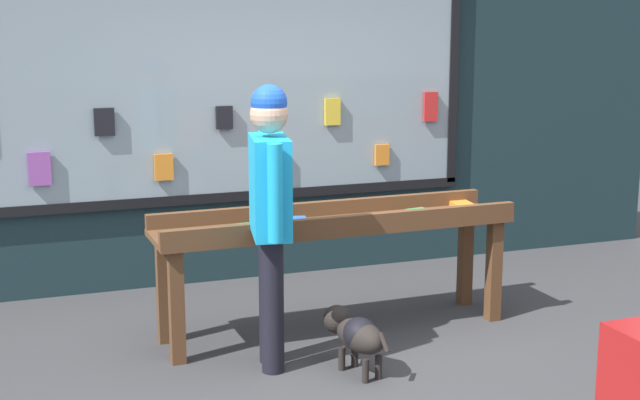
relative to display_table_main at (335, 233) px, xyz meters
The scene contains 5 objects.
ground_plane 1.08m from the display_table_main, 90.03° to the right, with size 40.00×40.00×0.00m, color #38383A.
shopfront_facade 1.84m from the display_table_main, 93.19° to the left, with size 7.61×0.29×3.33m.
display_table_main is the anchor object (origin of this frame).
person_browsing 0.85m from the display_table_main, 141.64° to the right, with size 0.31×0.68×1.78m.
small_dog 0.89m from the display_table_main, 101.24° to the right, with size 0.30×0.60×0.38m.
Camera 1 is at (-2.15, -4.76, 2.14)m, focal length 50.00 mm.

